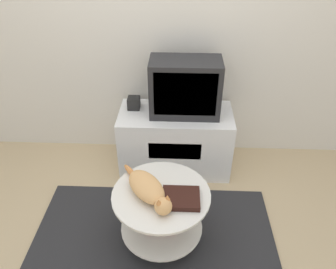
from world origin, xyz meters
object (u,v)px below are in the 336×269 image
(tv, at_px, (185,88))
(cat, at_px, (148,189))
(dvd_box, at_px, (181,198))
(speaker, at_px, (134,103))

(tv, relative_size, cat, 1.21)
(dvd_box, bearing_deg, tv, 88.91)
(speaker, bearing_deg, dvd_box, -66.90)
(speaker, xyz_separation_m, dvd_box, (0.44, -1.02, -0.13))
(cat, bearing_deg, dvd_box, 44.81)
(tv, height_order, speaker, tv)
(tv, height_order, dvd_box, tv)
(dvd_box, distance_m, cat, 0.22)
(tv, bearing_deg, cat, -104.20)
(tv, xyz_separation_m, dvd_box, (-0.02, -0.97, -0.32))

